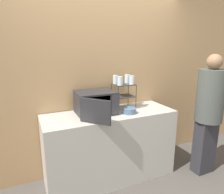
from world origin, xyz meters
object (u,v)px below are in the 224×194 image
object	(u,v)px
glass_front_left	(120,81)
glass_back_left	(116,79)
glass_front_right	(132,80)
bowl	(129,111)
dish_rack	(124,91)
person	(209,109)
glass_back_right	(127,79)
microwave	(96,103)

from	to	relation	value
glass_front_left	glass_back_left	xyz separation A→B (m)	(0.00, 0.14, 0.00)
glass_front_right	bowl	world-z (taller)	glass_front_right
glass_front_right	dish_rack	bearing A→B (deg)	143.12
glass_front_left	glass_front_right	bearing A→B (deg)	0.27
glass_front_left	person	bearing A→B (deg)	-23.96
glass_back_right	bowl	distance (m)	0.49
microwave	glass_front_left	xyz separation A→B (m)	(0.35, 0.01, 0.26)
glass_back_right	glass_front_right	xyz separation A→B (m)	(-0.00, -0.13, 0.00)
microwave	person	size ratio (longest dim) A/B	0.41
microwave	glass_back_left	size ratio (longest dim) A/B	5.91
glass_front_left	bowl	size ratio (longest dim) A/B	0.68
glass_front_right	glass_back_left	bearing A→B (deg)	142.59
dish_rack	bowl	xyz separation A→B (m)	(-0.04, -0.24, -0.21)
dish_rack	glass_back_right	xyz separation A→B (m)	(0.09, 0.06, 0.15)
dish_rack	person	xyz separation A→B (m)	(1.02, -0.56, -0.24)
microwave	glass_front_right	world-z (taller)	glass_front_right
bowl	glass_front_right	bearing A→B (deg)	54.01
glass_back_left	person	size ratio (longest dim) A/B	0.07
glass_front_right	glass_back_right	bearing A→B (deg)	89.76
dish_rack	glass_back_right	distance (m)	0.19
glass_front_left	microwave	bearing A→B (deg)	-178.81
glass_front_right	glass_back_left	distance (m)	0.22
dish_rack	glass_back_left	distance (m)	0.19
bowl	microwave	bearing A→B (deg)	157.95
dish_rack	glass_front_left	distance (m)	0.19
microwave	glass_back_right	xyz separation A→B (m)	(0.52, 0.14, 0.26)
glass_back_left	glass_front_right	bearing A→B (deg)	-37.41
glass_back_left	person	world-z (taller)	person
glass_front_right	bowl	size ratio (longest dim) A/B	0.68
microwave	glass_front_right	xyz separation A→B (m)	(0.52, 0.01, 0.26)
bowl	glass_front_left	bearing A→B (deg)	107.83
dish_rack	glass_back_left	world-z (taller)	glass_back_left
glass_front_right	bowl	xyz separation A→B (m)	(-0.12, -0.17, -0.37)
microwave	bowl	bearing A→B (deg)	-22.05
glass_back_left	glass_back_right	bearing A→B (deg)	-1.84
dish_rack	glass_front_left	size ratio (longest dim) A/B	2.92
glass_front_left	bowl	bearing A→B (deg)	-72.17
glass_front_right	person	bearing A→B (deg)	-27.94
glass_front_right	person	distance (m)	1.12
glass_front_right	glass_back_left	size ratio (longest dim) A/B	1.00
dish_rack	person	bearing A→B (deg)	-28.78
microwave	glass_front_right	size ratio (longest dim) A/B	5.91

